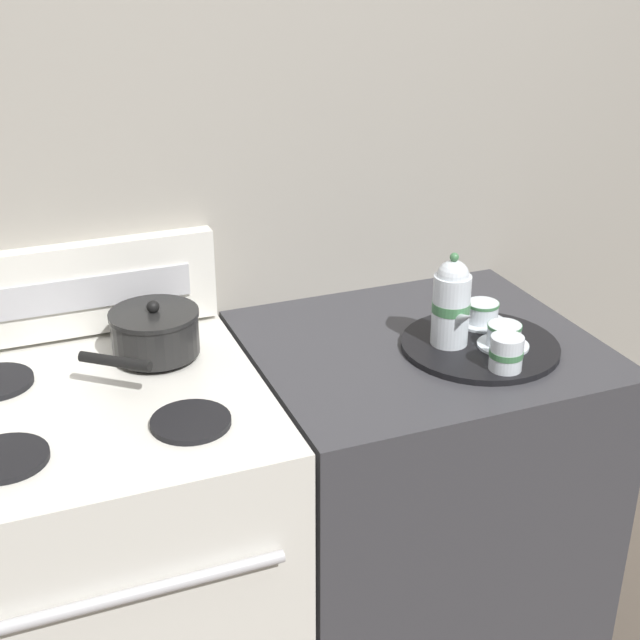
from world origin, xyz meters
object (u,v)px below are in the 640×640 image
Objects in this scene: stove at (111,577)px; teacup_right at (482,313)px; saucepan at (154,332)px; teapot at (452,302)px; teacup_left at (504,336)px; serving_tray at (480,346)px; creamer_jug at (506,353)px.

teacup_right is at bearing 1.01° from stove.
stove is 7.79× the size of teacup_right.
teapot reaches higher than saucepan.
teacup_left is 0.12m from teacup_right.
stove is at bearing -138.32° from saucepan.
teacup_right is at bearing 27.77° from teapot.
saucepan is at bearing 162.06° from serving_tray.
saucepan is 0.82× the size of serving_tray.
teapot is at bearing -17.65° from saucepan.
teacup_left is 0.11m from creamer_jug.
serving_tray is (0.68, -0.22, -0.05)m from saucepan.
teacup_left is at bearing -98.45° from teacup_right.
stove is 7.79× the size of teacup_left.
saucepan is 0.75m from teacup_right.
stove is at bearing 173.20° from teacup_left.
teapot reaches higher than stove.
teacup_left is (0.89, -0.11, 0.48)m from stove.
saucepan is at bearing 160.57° from teacup_left.
saucepan is 0.72m from serving_tray.
teacup_left is 1.00× the size of teacup_right.
stove is 0.55m from saucepan.
creamer_jug is at bearing -120.02° from teacup_left.
creamer_jug is (-0.07, -0.21, 0.01)m from teacup_right.
teapot is 0.17m from creamer_jug.
saucepan is 2.52× the size of teacup_left.
saucepan reaches higher than stove.
teacup_right reaches higher than stove.
creamer_jug is (0.67, -0.35, -0.01)m from saucepan.
serving_tray is at bearing -20.54° from teapot.
teacup_right is at bearing 81.55° from teacup_left.
teapot is at bearing 159.46° from serving_tray.
teapot is (-0.07, 0.02, 0.11)m from serving_tray.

